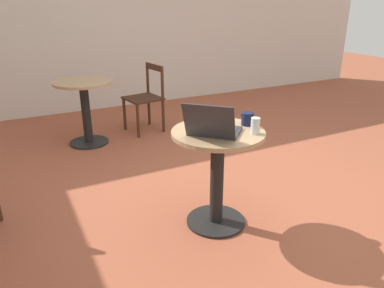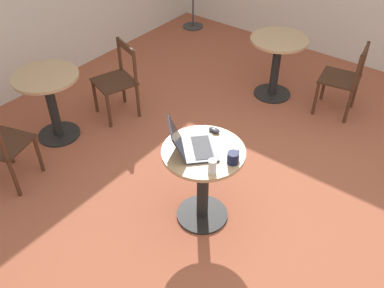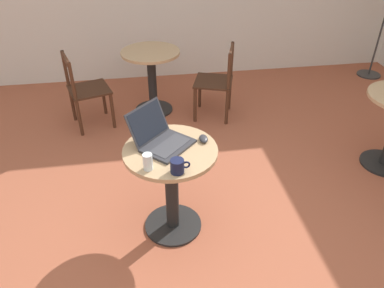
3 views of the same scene
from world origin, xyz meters
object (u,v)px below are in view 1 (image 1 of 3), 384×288
(cafe_table_near, at_px, (217,162))
(drinking_glass, at_px, (255,126))
(mug, at_px, (247,119))
(cafe_table_mid, at_px, (85,102))
(mouse, at_px, (193,121))
(chair_mid_front, at_px, (146,98))
(laptop, at_px, (213,128))

(cafe_table_near, bearing_deg, drinking_glass, -129.55)
(mug, bearing_deg, cafe_table_mid, 19.52)
(mouse, xyz_separation_m, drinking_glass, (-0.40, -0.26, 0.04))
(mug, bearing_deg, cafe_table_near, 94.59)
(cafe_table_mid, xyz_separation_m, chair_mid_front, (0.12, -0.76, -0.08))
(drinking_glass, bearing_deg, cafe_table_near, 50.45)
(cafe_table_near, distance_m, chair_mid_front, 2.22)
(chair_mid_front, height_order, mouse, chair_mid_front)
(cafe_table_near, distance_m, mouse, 0.35)
(cafe_table_mid, distance_m, mug, 2.20)
(chair_mid_front, distance_m, mug, 2.21)
(cafe_table_mid, distance_m, laptop, 2.19)
(chair_mid_front, relative_size, mouse, 8.17)
(cafe_table_near, height_order, cafe_table_mid, same)
(mug, relative_size, drinking_glass, 1.13)
(cafe_table_near, xyz_separation_m, cafe_table_mid, (2.08, 0.48, 0.00))
(mouse, bearing_deg, mug, -124.34)
(laptop, height_order, mug, laptop)
(mouse, bearing_deg, laptop, -179.91)
(drinking_glass, bearing_deg, cafe_table_mid, 16.67)
(cafe_table_mid, xyz_separation_m, laptop, (-2.13, -0.41, 0.28))
(cafe_table_near, bearing_deg, cafe_table_mid, 12.97)
(laptop, xyz_separation_m, mug, (0.07, -0.32, -0.00))
(chair_mid_front, xyz_separation_m, laptop, (-2.25, 0.35, 0.36))
(cafe_table_mid, relative_size, drinking_glass, 6.59)
(cafe_table_near, height_order, chair_mid_front, chair_mid_front)
(laptop, height_order, mouse, laptop)
(mug, bearing_deg, mouse, 55.66)
(cafe_table_near, xyz_separation_m, mug, (0.02, -0.25, 0.28))
(chair_mid_front, relative_size, drinking_glass, 7.41)
(cafe_table_near, bearing_deg, mouse, 16.33)
(cafe_table_near, xyz_separation_m, laptop, (-0.05, 0.07, 0.28))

